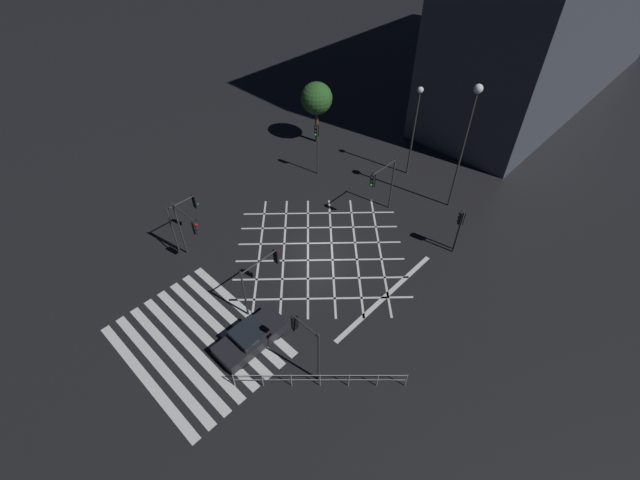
% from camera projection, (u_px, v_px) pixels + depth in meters
% --- Properties ---
extents(ground_plane, '(200.00, 200.00, 0.00)m').
position_uv_depth(ground_plane, '(320.00, 251.00, 29.03)').
color(ground_plane, black).
extents(road_markings, '(13.84, 20.22, 0.01)m').
position_uv_depth(road_markings, '(251.00, 306.00, 25.61)').
color(road_markings, silver).
rests_on(road_markings, ground_plane).
extents(traffic_light_ne_cross, '(0.36, 0.39, 3.29)m').
position_uv_depth(traffic_light_ne_cross, '(460.00, 223.00, 27.57)').
color(traffic_light_ne_cross, '#2D2D30').
rests_on(traffic_light_ne_cross, ground_plane).
extents(traffic_light_median_south, '(0.36, 2.77, 3.64)m').
position_uv_depth(traffic_light_median_south, '(263.00, 270.00, 24.13)').
color(traffic_light_median_south, '#2D2D30').
rests_on(traffic_light_median_south, ground_plane).
extents(traffic_light_nw_cross, '(0.36, 0.39, 4.52)m').
position_uv_depth(traffic_light_nw_cross, '(317.00, 140.00, 33.60)').
color(traffic_light_nw_cross, '#2D2D30').
rests_on(traffic_light_nw_cross, ground_plane).
extents(traffic_light_median_north, '(0.36, 2.72, 4.34)m').
position_uv_depth(traffic_light_median_north, '(382.00, 180.00, 29.61)').
color(traffic_light_median_north, '#2D2D30').
rests_on(traffic_light_median_north, ground_plane).
extents(traffic_light_se_main, '(1.89, 0.36, 4.00)m').
position_uv_depth(traffic_light_se_main, '(305.00, 337.00, 20.62)').
color(traffic_light_se_main, '#2D2D30').
rests_on(traffic_light_se_main, ground_plane).
extents(traffic_light_sw_cross, '(0.36, 2.26, 3.68)m').
position_uv_depth(traffic_light_sw_cross, '(185.00, 212.00, 27.91)').
color(traffic_light_sw_cross, '#2D2D30').
rests_on(traffic_light_sw_cross, ground_plane).
extents(traffic_light_ne_main, '(0.39, 0.36, 3.40)m').
position_uv_depth(traffic_light_ne_main, '(459.00, 224.00, 27.40)').
color(traffic_light_ne_main, '#2D2D30').
rests_on(traffic_light_ne_main, ground_plane).
extents(traffic_light_sw_main, '(2.55, 0.36, 4.27)m').
position_uv_depth(traffic_light_sw_main, '(188.00, 227.00, 26.15)').
color(traffic_light_sw_main, '#2D2D30').
rests_on(traffic_light_sw_main, ground_plane).
extents(street_lamp_east, '(0.47, 0.47, 7.43)m').
position_uv_depth(street_lamp_east, '(416.00, 116.00, 32.39)').
color(street_lamp_east, '#2D2D30').
rests_on(street_lamp_east, ground_plane).
extents(street_lamp_west, '(0.60, 0.60, 9.48)m').
position_uv_depth(street_lamp_west, '(470.00, 120.00, 27.90)').
color(street_lamp_west, '#2D2D30').
rests_on(street_lamp_west, ground_plane).
extents(street_tree_near, '(2.74, 2.74, 5.56)m').
position_uv_depth(street_tree_near, '(317.00, 99.00, 36.83)').
color(street_tree_near, '#473323').
rests_on(street_tree_near, ground_plane).
extents(waiting_car, '(1.80, 4.08, 1.23)m').
position_uv_depth(waiting_car, '(251.00, 337.00, 23.33)').
color(waiting_car, black).
rests_on(waiting_car, ground_plane).
extents(pedestrian_railing, '(6.32, 6.07, 1.05)m').
position_uv_depth(pedestrian_railing, '(320.00, 379.00, 21.42)').
color(pedestrian_railing, '#9EA0A5').
rests_on(pedestrian_railing, ground_plane).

